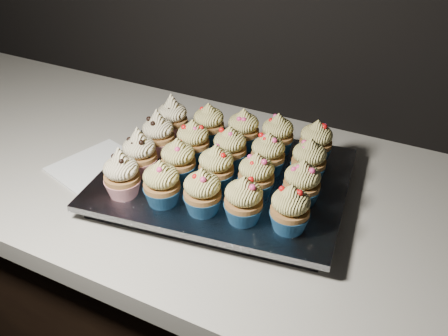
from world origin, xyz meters
name	(u,v)px	position (x,y,z in m)	size (l,w,h in m)	color
worktop	(285,208)	(0.00, 1.70, 0.88)	(2.44, 0.64, 0.04)	beige
napkin	(100,168)	(-0.36, 1.62, 0.90)	(0.16, 0.16, 0.00)	white
baking_tray	(224,186)	(-0.11, 1.67, 0.91)	(0.41, 0.31, 0.02)	black
foil_lining	(224,178)	(-0.11, 1.67, 0.93)	(0.44, 0.34, 0.01)	silver
cupcake_0	(122,175)	(-0.24, 1.54, 0.97)	(0.06, 0.06, 0.10)	#AE1827
cupcake_1	(162,184)	(-0.17, 1.55, 0.97)	(0.06, 0.06, 0.08)	navy
cupcake_2	(202,192)	(-0.10, 1.56, 0.97)	(0.06, 0.06, 0.08)	navy
cupcake_3	(244,201)	(-0.03, 1.57, 0.97)	(0.06, 0.06, 0.08)	navy
cupcake_4	(290,209)	(0.05, 1.59, 0.97)	(0.06, 0.06, 0.08)	navy
cupcake_5	(140,153)	(-0.25, 1.61, 0.97)	(0.06, 0.06, 0.10)	#AE1827
cupcake_6	(178,161)	(-0.18, 1.63, 0.97)	(0.06, 0.06, 0.08)	navy
cupcake_7	(216,167)	(-0.11, 1.64, 0.97)	(0.06, 0.06, 0.08)	navy
cupcake_8	(256,176)	(-0.04, 1.65, 0.97)	(0.06, 0.06, 0.08)	navy
cupcake_9	(302,184)	(0.04, 1.66, 0.97)	(0.06, 0.06, 0.08)	navy
cupcake_10	(158,134)	(-0.26, 1.69, 0.97)	(0.06, 0.06, 0.10)	#AE1827
cupcake_11	(193,141)	(-0.19, 1.70, 0.97)	(0.06, 0.06, 0.08)	navy
cupcake_12	(230,148)	(-0.12, 1.71, 0.97)	(0.06, 0.06, 0.08)	navy
cupcake_13	(268,154)	(-0.05, 1.72, 0.97)	(0.06, 0.06, 0.08)	navy
cupcake_14	(309,161)	(0.03, 1.73, 0.97)	(0.06, 0.06, 0.08)	navy
cupcake_15	(172,118)	(-0.27, 1.76, 0.97)	(0.06, 0.06, 0.10)	#AE1827
cupcake_16	(209,124)	(-0.20, 1.77, 0.97)	(0.06, 0.06, 0.08)	navy
cupcake_17	(243,130)	(-0.13, 1.78, 0.97)	(0.06, 0.06, 0.08)	navy
cupcake_18	(277,135)	(-0.06, 1.79, 0.97)	(0.06, 0.06, 0.08)	navy
cupcake_19	(316,142)	(0.02, 1.80, 0.97)	(0.06, 0.06, 0.08)	navy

